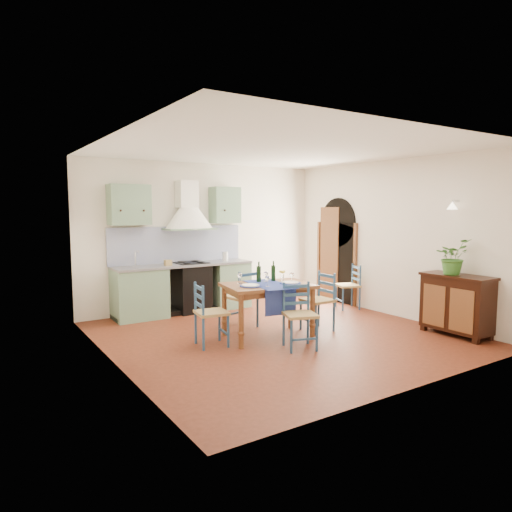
{
  "coord_description": "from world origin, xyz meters",
  "views": [
    {
      "loc": [
        -4.03,
        -5.56,
        1.94
      ],
      "look_at": [
        -0.23,
        0.3,
        1.21
      ],
      "focal_mm": 32.0,
      "sensor_mm": 36.0,
      "label": 1
    }
  ],
  "objects_px": {
    "chair_near": "(299,315)",
    "sideboard": "(457,302)",
    "potted_plant": "(452,257)",
    "dining_table": "(268,290)"
  },
  "relations": [
    {
      "from": "sideboard",
      "to": "potted_plant",
      "type": "bearing_deg",
      "value": 123.58
    },
    {
      "from": "sideboard",
      "to": "potted_plant",
      "type": "xyz_separation_m",
      "value": [
        -0.05,
        0.07,
        0.7
      ]
    },
    {
      "from": "dining_table",
      "to": "sideboard",
      "type": "bearing_deg",
      "value": -30.31
    },
    {
      "from": "chair_near",
      "to": "potted_plant",
      "type": "distance_m",
      "value": 2.58
    },
    {
      "from": "chair_near",
      "to": "sideboard",
      "type": "distance_m",
      "value": 2.54
    },
    {
      "from": "chair_near",
      "to": "sideboard",
      "type": "relative_size",
      "value": 0.86
    },
    {
      "from": "chair_near",
      "to": "dining_table",
      "type": "bearing_deg",
      "value": 96.64
    },
    {
      "from": "dining_table",
      "to": "potted_plant",
      "type": "xyz_separation_m",
      "value": [
        2.44,
        -1.38,
        0.49
      ]
    },
    {
      "from": "dining_table",
      "to": "potted_plant",
      "type": "bearing_deg",
      "value": -29.52
    },
    {
      "from": "chair_near",
      "to": "potted_plant",
      "type": "xyz_separation_m",
      "value": [
        2.36,
        -0.73,
        0.74
      ]
    }
  ]
}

